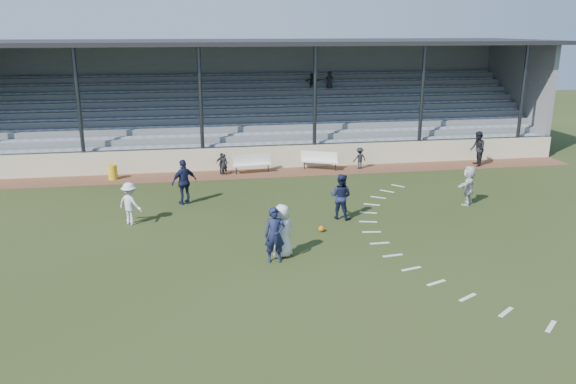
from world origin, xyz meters
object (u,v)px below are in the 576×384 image
object	(u,v)px
football	(321,229)
official	(478,149)
bench_left	(252,162)
bench_right	(319,159)
player_navy_lead	(275,235)
trash_bin	(113,172)
player_white_lead	(282,231)

from	to	relation	value
football	official	xyz separation A→B (m)	(10.68, 8.67, 0.85)
bench_left	football	world-z (taller)	bench_left
official	football	bearing A→B (deg)	-37.80
bench_right	official	size ratio (longest dim) A/B	1.05
bench_right	player_navy_lead	distance (m)	12.47
trash_bin	bench_left	bearing A→B (deg)	1.48
football	official	size ratio (longest dim) A/B	0.12
trash_bin	player_white_lead	world-z (taller)	player_white_lead
trash_bin	official	distance (m)	19.28
football	official	world-z (taller)	official
bench_left	official	xyz separation A→B (m)	(12.28, -0.53, 0.38)
bench_left	official	distance (m)	12.30
bench_right	football	size ratio (longest dim) A/B	8.67
football	official	bearing A→B (deg)	39.09
bench_right	football	world-z (taller)	bench_right
bench_left	bench_right	size ratio (longest dim) A/B	1.02
player_navy_lead	official	size ratio (longest dim) A/B	0.97
bench_left	trash_bin	xyz separation A→B (m)	(-6.99, -0.18, -0.20)
official	trash_bin	bearing A→B (deg)	-77.92
player_white_lead	football	bearing A→B (deg)	-155.11
football	player_navy_lead	bearing A→B (deg)	-130.65
player_white_lead	official	distance (m)	16.47
player_white_lead	official	bearing A→B (deg)	-163.34
bench_left	trash_bin	size ratio (longest dim) A/B	2.78
bench_right	trash_bin	xyz separation A→B (m)	(-10.60, -0.29, -0.20)
bench_right	trash_bin	bearing A→B (deg)	-153.84
trash_bin	player_white_lead	xyz separation A→B (m)	(6.79, -11.09, 0.51)
bench_left	player_navy_lead	world-z (taller)	player_navy_lead
player_navy_lead	official	world-z (taller)	official
bench_right	player_white_lead	xyz separation A→B (m)	(-3.81, -11.38, 0.31)
trash_bin	player_navy_lead	world-z (taller)	player_navy_lead
bench_left	trash_bin	distance (m)	6.99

